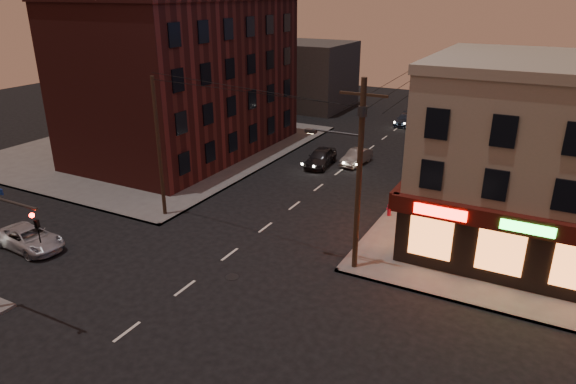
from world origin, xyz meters
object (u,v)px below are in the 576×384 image
Objects in this scene: suv_cross at (29,238)px; sedan_near at (321,157)px; sedan_mid at (356,157)px; fire_hydrant at (389,209)px; sedan_far at (405,120)px.

suv_cross is 1.03× the size of sedan_near.
sedan_mid is 11.18m from fire_hydrant.
sedan_near reaches higher than sedan_mid.
sedan_near is at bearing -17.08° from suv_cross.
suv_cross is 1.12× the size of sedan_far.
suv_cross is at bearing -140.75° from fire_hydrant.
suv_cross is at bearing -109.88° from sedan_mid.
suv_cross is 1.17× the size of sedan_mid.
sedan_near is 5.30× the size of fire_hydrant.
sedan_near is 1.13× the size of sedan_mid.
sedan_near is 3.11m from sedan_mid.
sedan_near reaches higher than suv_cross.
fire_hydrant is (6.13, -25.09, 0.01)m from sedan_far.
sedan_near is at bearing -138.71° from sedan_mid.
suv_cross is at bearing -116.50° from sedan_near.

